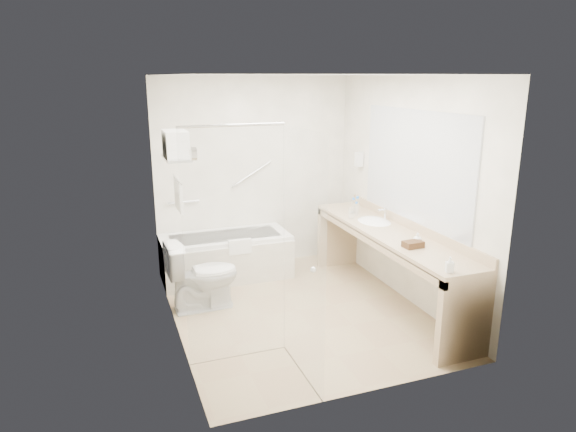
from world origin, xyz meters
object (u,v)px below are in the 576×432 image
object	(u,v)px
amenity_basket	(413,244)
water_bottle_left	(357,206)
bathtub	(226,256)
vanity_counter	(389,249)
toilet	(203,275)

from	to	relation	value
amenity_basket	water_bottle_left	xyz separation A→B (m)	(0.08, 1.34, 0.07)
bathtub	water_bottle_left	distance (m)	1.78
bathtub	vanity_counter	world-z (taller)	vanity_counter
toilet	amenity_basket	size ratio (longest dim) A/B	4.03
vanity_counter	water_bottle_left	bearing A→B (deg)	89.95
bathtub	toilet	size ratio (longest dim) A/B	2.05
toilet	vanity_counter	bearing A→B (deg)	-108.34
bathtub	toilet	world-z (taller)	toilet
bathtub	amenity_basket	bearing A→B (deg)	-53.52
toilet	bathtub	bearing A→B (deg)	-31.06
toilet	water_bottle_left	xyz separation A→B (m)	(1.98, 0.20, 0.57)
toilet	water_bottle_left	world-z (taller)	water_bottle_left
vanity_counter	amenity_basket	bearing A→B (deg)	-97.88
toilet	amenity_basket	world-z (taller)	amenity_basket
water_bottle_left	amenity_basket	bearing A→B (deg)	-93.37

